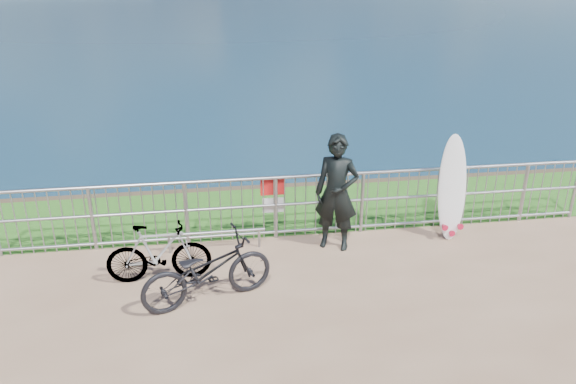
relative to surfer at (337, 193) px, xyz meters
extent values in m
plane|color=#24601A|center=(-0.43, 1.57, -0.96)|extent=(120.00, 120.00, 0.00)
cube|color=brown|center=(-0.43, 2.77, -3.47)|extent=(120.00, 0.30, 5.00)
plane|color=navy|center=(-0.43, 88.87, -5.97)|extent=(260.00, 260.00, 0.00)
cylinder|color=#93969B|center=(-0.43, 0.47, 0.13)|extent=(10.00, 0.06, 0.06)
cylinder|color=#93969B|center=(-0.43, 0.47, -0.36)|extent=(10.00, 0.05, 0.05)
cylinder|color=#93969B|center=(-0.43, 0.47, -0.87)|extent=(10.00, 0.05, 0.05)
cylinder|color=#93969B|center=(-3.93, 0.47, -0.42)|extent=(0.06, 0.06, 1.10)
cylinder|color=#93969B|center=(-2.43, 0.47, -0.42)|extent=(0.06, 0.06, 1.10)
cylinder|color=#93969B|center=(-0.93, 0.47, -0.42)|extent=(0.06, 0.06, 1.10)
cylinder|color=#93969B|center=(0.57, 0.47, -0.42)|extent=(0.06, 0.06, 1.10)
cylinder|color=#93969B|center=(2.07, 0.47, -0.42)|extent=(0.06, 0.06, 1.10)
cylinder|color=#93969B|center=(3.57, 0.47, -0.42)|extent=(0.06, 0.06, 1.10)
cylinder|color=#93969B|center=(4.57, 0.47, -0.42)|extent=(0.06, 0.06, 1.10)
cube|color=red|center=(-0.97, 0.53, -0.05)|extent=(0.42, 0.02, 0.30)
cube|color=white|center=(-0.97, 0.53, -0.05)|extent=(0.38, 0.01, 0.08)
cube|color=white|center=(-0.97, 0.53, -0.39)|extent=(0.36, 0.02, 0.26)
imported|color=black|center=(0.00, 0.00, 0.00)|extent=(0.83, 0.72, 1.93)
ellipsoid|color=white|center=(2.01, 0.11, -0.07)|extent=(0.53, 0.48, 1.80)
cone|color=red|center=(1.87, -0.01, -0.71)|extent=(0.11, 0.20, 0.11)
cone|color=red|center=(2.15, -0.01, -0.71)|extent=(0.11, 0.20, 0.11)
cone|color=red|center=(2.01, -0.01, -0.83)|extent=(0.11, 0.20, 0.11)
imported|color=black|center=(-2.11, -1.33, -0.48)|extent=(1.98, 1.21, 0.98)
imported|color=black|center=(-2.81, -0.66, -0.51)|extent=(1.54, 0.46, 0.92)
cylinder|color=#93969B|center=(-1.98, 0.17, -0.64)|extent=(1.66, 0.05, 0.05)
cylinder|color=#93969B|center=(-2.72, 0.17, -0.81)|extent=(0.04, 0.04, 0.32)
cylinder|color=#93969B|center=(-1.25, 0.17, -0.81)|extent=(0.04, 0.04, 0.32)
camera|label=1|loc=(-1.99, -8.11, 3.49)|focal=35.00mm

